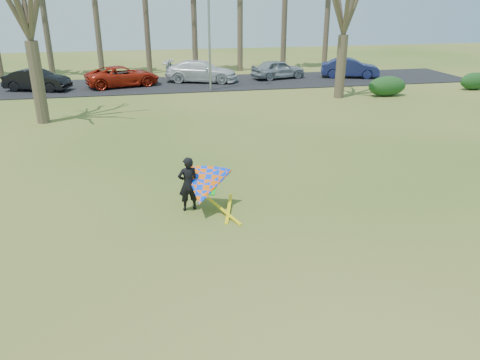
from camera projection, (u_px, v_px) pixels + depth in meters
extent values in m
plane|color=#295713|center=(255.00, 244.00, 12.77)|extent=(100.00, 100.00, 0.00)
cube|color=black|center=(179.00, 84.00, 35.52)|extent=(46.00, 7.00, 0.06)
cylinder|color=#453929|center=(45.00, 20.00, 37.45)|extent=(0.48, 0.48, 9.00)
cylinder|color=brown|center=(96.00, 15.00, 38.08)|extent=(0.48, 0.48, 9.70)
cylinder|color=#4E3C2E|center=(146.00, 10.00, 38.70)|extent=(0.48, 0.48, 10.40)
cylinder|color=brown|center=(194.00, 18.00, 39.71)|extent=(0.48, 0.48, 9.00)
cylinder|color=brown|center=(240.00, 14.00, 40.34)|extent=(0.48, 0.48, 9.70)
cylinder|color=#4D3F2E|center=(285.00, 9.00, 40.96)|extent=(0.48, 0.48, 10.40)
cylinder|color=brown|center=(327.00, 17.00, 41.97)|extent=(0.48, 0.48, 9.00)
cylinder|color=#493B2B|center=(38.00, 83.00, 24.15)|extent=(0.64, 0.64, 4.20)
cylinder|color=#47372A|center=(341.00, 67.00, 30.31)|extent=(0.64, 0.64, 3.99)
cylinder|color=gray|center=(209.00, 32.00, 31.70)|extent=(0.16, 0.16, 8.00)
ellipsoid|color=#163D16|center=(387.00, 86.00, 31.27)|extent=(2.64, 1.19, 1.32)
ellipsoid|color=#153B17|center=(475.00, 81.00, 33.39)|extent=(2.20, 1.03, 1.22)
imported|color=black|center=(37.00, 80.00, 32.70)|extent=(4.77, 2.93, 1.48)
imported|color=#A91F0D|center=(123.00, 76.00, 34.30)|extent=(5.75, 3.79, 1.47)
imported|color=silver|center=(201.00, 71.00, 36.04)|extent=(5.98, 3.90, 1.61)
imported|color=gray|center=(278.00, 69.00, 37.49)|extent=(4.66, 2.80, 1.49)
imported|color=#19204D|center=(350.00, 68.00, 38.00)|extent=(4.89, 3.03, 1.52)
imported|color=black|center=(188.00, 184.00, 14.49)|extent=(0.69, 0.51, 1.75)
cone|color=#053DFB|center=(204.00, 187.00, 14.36)|extent=(2.13, 2.39, 2.02)
cube|color=#0CBF19|center=(208.00, 189.00, 14.32)|extent=(0.62, 0.60, 0.24)
cube|color=yellow|center=(224.00, 214.00, 14.45)|extent=(0.85, 1.66, 0.28)
cube|color=yellow|center=(229.00, 211.00, 14.67)|extent=(0.56, 1.76, 0.22)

